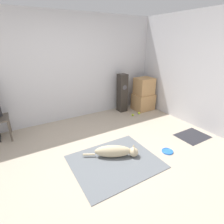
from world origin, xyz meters
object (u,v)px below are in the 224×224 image
cardboard_box_lower (143,102)px  tennis_ball_by_boxes (139,113)px  cardboard_box_upper (144,86)px  dog (116,151)px  frisbee (167,151)px  floor_speaker (122,93)px  tennis_ball_near_speaker (133,115)px

cardboard_box_lower → tennis_ball_by_boxes: bearing=-143.3°
cardboard_box_upper → cardboard_box_lower: bearing=-125.5°
tennis_ball_by_boxes → cardboard_box_upper: bearing=37.3°
cardboard_box_lower → dog: bearing=-140.8°
cardboard_box_lower → tennis_ball_by_boxes: cardboard_box_lower is taller
dog → cardboard_box_upper: bearing=39.3°
cardboard_box_lower → frisbee: bearing=-117.8°
dog → floor_speaker: 2.27m
tennis_ball_by_boxes → dog: bearing=-140.2°
cardboard_box_lower → floor_speaker: bearing=160.7°
cardboard_box_lower → cardboard_box_upper: (0.01, 0.01, 0.47)m
dog → floor_speaker: (1.32, 1.79, 0.42)m
dog → frisbee: 0.99m
cardboard_box_lower → cardboard_box_upper: 0.47m
floor_speaker → tennis_ball_near_speaker: (0.04, -0.49, -0.51)m
dog → cardboard_box_lower: (1.94, 1.58, 0.11)m
dog → tennis_ball_by_boxes: size_ratio=13.32×
cardboard_box_lower → cardboard_box_upper: cardboard_box_upper is taller
dog → frisbee: (0.91, -0.37, -0.10)m
floor_speaker → tennis_ball_near_speaker: bearing=-85.8°
frisbee → tennis_ball_by_boxes: 1.82m
dog → cardboard_box_upper: 2.58m
floor_speaker → frisbee: bearing=-100.8°
frisbee → cardboard_box_upper: size_ratio=0.42×
cardboard_box_lower → floor_speaker: 0.72m
frisbee → cardboard_box_lower: bearing=62.2°
cardboard_box_lower → tennis_ball_near_speaker: (-0.58, -0.27, -0.20)m
frisbee → cardboard_box_upper: 2.32m
cardboard_box_lower → cardboard_box_upper: bearing=54.5°
frisbee → tennis_ball_near_speaker: tennis_ball_near_speaker is taller
tennis_ball_by_boxes → tennis_ball_near_speaker: (-0.23, -0.01, 0.00)m
frisbee → cardboard_box_lower: (1.02, 1.94, 0.22)m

